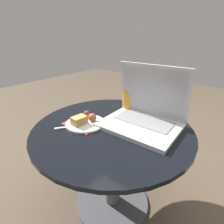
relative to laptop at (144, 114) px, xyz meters
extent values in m
plane|color=brown|center=(-0.10, -0.11, -0.55)|extent=(6.00, 6.00, 0.00)
cylinder|color=#515156|center=(-0.10, -0.11, -0.54)|extent=(0.41, 0.41, 0.01)
cylinder|color=#515156|center=(-0.10, -0.11, -0.30)|extent=(0.08, 0.08, 0.46)
cylinder|color=black|center=(-0.10, -0.11, -0.06)|extent=(0.73, 0.73, 0.02)
cube|color=#B7332D|center=(-0.22, -0.19, -0.05)|extent=(0.17, 0.12, 0.00)
cube|color=silver|center=(0.00, -0.04, -0.05)|extent=(0.35, 0.27, 0.02)
cube|color=gray|center=(0.00, 0.00, -0.04)|extent=(0.27, 0.13, 0.00)
cube|color=silver|center=(0.00, 0.07, 0.09)|extent=(0.34, 0.06, 0.25)
cube|color=silver|center=(0.00, 0.07, 0.09)|extent=(0.32, 0.05, 0.23)
cylinder|color=gold|center=(-0.15, 0.10, 0.03)|extent=(0.07, 0.07, 0.17)
cylinder|color=white|center=(-0.15, 0.10, 0.13)|extent=(0.07, 0.07, 0.03)
cylinder|color=silver|center=(-0.21, -0.17, -0.05)|extent=(0.19, 0.19, 0.01)
cube|color=tan|center=(-0.22, -0.20, -0.03)|extent=(0.05, 0.07, 0.04)
sphere|color=#9E5B38|center=(-0.20, -0.14, -0.03)|extent=(0.04, 0.04, 0.04)
sphere|color=brown|center=(-0.25, -0.13, -0.03)|extent=(0.03, 0.03, 0.03)
cube|color=silver|center=(-0.25, -0.24, -0.05)|extent=(0.09, 0.12, 0.01)
cube|color=silver|center=(-0.19, -0.16, -0.05)|extent=(0.05, 0.06, 0.01)
camera|label=1|loc=(0.35, -0.66, 0.34)|focal=28.00mm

